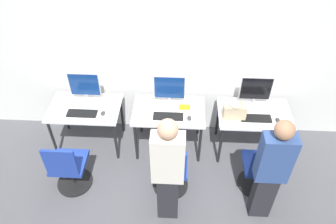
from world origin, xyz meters
The scene contains 21 objects.
ground_plane centered at (0.00, 0.00, 0.00)m, with size 20.00×20.00×0.00m, color #4C4C51.
wall_back centered at (0.00, 0.79, 1.40)m, with size 12.00×0.05×2.80m.
desk_left centered at (-1.20, 0.33, 0.64)m, with size 1.01×0.67×0.73m.
monitor_left centered at (-1.20, 0.51, 0.97)m, with size 0.44×0.18×0.46m.
keyboard_left centered at (-1.20, 0.20, 0.74)m, with size 0.41×0.15×0.02m.
mouse_left centered at (-0.90, 0.21, 0.74)m, with size 0.06×0.09×0.03m.
office_chair_left centered at (-1.26, -0.49, 0.37)m, with size 0.48×0.48×0.90m.
desk_center centered at (0.00, 0.33, 0.64)m, with size 1.01×0.67×0.73m.
monitor_center centered at (0.00, 0.51, 0.97)m, with size 0.44×0.18×0.46m.
keyboard_center centered at (0.00, 0.20, 0.74)m, with size 0.41×0.15×0.02m.
mouse_center centered at (0.29, 0.17, 0.74)m, with size 0.06×0.09×0.03m.
office_chair_center centered at (0.06, -0.46, 0.37)m, with size 0.48×0.48×0.90m.
person_center centered at (0.05, -0.83, 0.89)m, with size 0.36×0.21×1.63m.
desk_right centered at (1.20, 0.33, 0.64)m, with size 1.01×0.67×0.73m.
monitor_right centered at (1.20, 0.54, 0.97)m, with size 0.44×0.18×0.46m.
keyboard_right centered at (1.20, 0.22, 0.74)m, with size 0.41×0.15×0.02m.
mouse_right centered at (1.48, 0.19, 0.74)m, with size 0.06×0.09×0.03m.
office_chair_right centered at (1.23, -0.38, 0.37)m, with size 0.48×0.48×0.90m.
person_right centered at (1.20, -0.75, 0.87)m, with size 0.36×0.21×1.59m.
handbag centered at (0.89, 0.23, 0.84)m, with size 0.30×0.18×0.25m.
placard_center centered at (0.22, 0.37, 0.77)m, with size 0.16×0.03×0.08m.
Camera 1 is at (0.17, -3.08, 3.79)m, focal length 35.00 mm.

